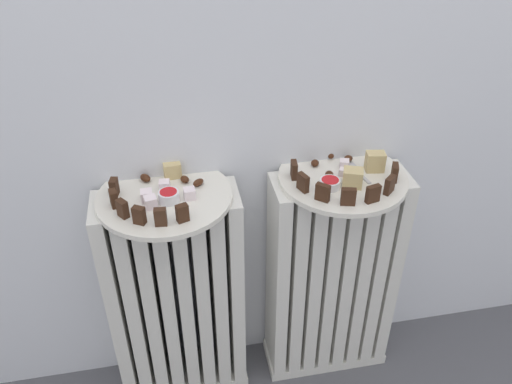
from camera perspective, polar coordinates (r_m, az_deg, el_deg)
radiator_left at (r=1.39m, az=-8.53°, el=-11.53°), size 0.34×0.13×0.63m
radiator_right at (r=1.45m, az=8.15°, el=-9.32°), size 0.34×0.13×0.63m
plate_left at (r=1.18m, az=-9.86°, el=-0.51°), size 0.30×0.30×0.01m
plate_right at (r=1.25m, az=9.35°, el=1.54°), size 0.30×0.30×0.01m
dark_cake_slice_left_0 at (r=1.19m, az=-15.10°, el=0.52°), size 0.02×0.03×0.04m
dark_cake_slice_left_1 at (r=1.16m, az=-15.13°, el=-0.69°), size 0.02×0.03×0.04m
dark_cake_slice_left_2 at (r=1.12m, az=-14.25°, el=-1.77°), size 0.03×0.03×0.04m
dark_cake_slice_left_3 at (r=1.09m, az=-12.54°, el=-2.49°), size 0.03×0.03×0.04m
dark_cake_slice_left_4 at (r=1.08m, az=-10.30°, el=-2.68°), size 0.03×0.02×0.04m
dark_cake_slice_left_5 at (r=1.08m, az=-7.98°, el=-2.28°), size 0.03×0.02×0.04m
marble_cake_slice_left_0 at (r=1.23m, az=-9.06°, el=2.41°), size 0.04×0.04×0.04m
turkish_delight_left_0 at (r=1.19m, az=-9.87°, el=0.68°), size 0.03×0.03×0.02m
turkish_delight_left_1 at (r=1.15m, az=-7.20°, el=-0.18°), size 0.03×0.03×0.02m
turkish_delight_left_2 at (r=1.14m, az=-11.34°, el=-1.09°), size 0.03×0.03×0.03m
turkish_delight_left_3 at (r=1.16m, az=-11.75°, el=-0.40°), size 0.03×0.03×0.03m
medjool_date_left_0 at (r=1.23m, az=-11.89°, el=1.49°), size 0.03×0.04×0.02m
medjool_date_left_1 at (r=1.21m, az=-7.72°, el=1.37°), size 0.03×0.03×0.02m
medjool_date_left_2 at (r=1.19m, az=-6.27°, el=1.02°), size 0.03×0.03×0.02m
jam_bowl_left at (r=1.15m, az=-9.43°, el=-0.42°), size 0.04×0.04×0.03m
dark_cake_slice_right_0 at (r=1.21m, az=4.13°, el=2.41°), size 0.02×0.03×0.04m
dark_cake_slice_right_1 at (r=1.17m, az=5.11°, el=1.03°), size 0.02×0.03×0.04m
dark_cake_slice_right_2 at (r=1.14m, az=7.23°, el=-0.05°), size 0.03×0.03×0.04m
dark_cake_slice_right_3 at (r=1.14m, az=9.97°, el=-0.51°), size 0.03×0.02×0.04m
dark_cake_slice_right_4 at (r=1.16m, az=12.55°, el=-0.20°), size 0.03×0.02×0.04m
dark_cake_slice_right_5 at (r=1.19m, az=14.27°, el=0.75°), size 0.03×0.03×0.04m
dark_cake_slice_right_6 at (r=1.24m, az=14.78°, el=2.06°), size 0.02×0.03×0.04m
marble_cake_slice_right_0 at (r=1.27m, az=12.76°, el=3.23°), size 0.05×0.04×0.05m
marble_cake_slice_right_1 at (r=1.20m, az=10.43°, el=1.53°), size 0.05×0.05×0.04m
turkish_delight_right_0 at (r=1.24m, az=9.41°, el=2.13°), size 0.02×0.02×0.02m
turkish_delight_right_1 at (r=1.27m, az=9.54°, el=2.99°), size 0.03×0.03×0.02m
medjool_date_right_0 at (r=1.27m, az=6.39°, el=3.13°), size 0.03×0.03×0.02m
medjool_date_right_1 at (r=1.30m, az=9.94°, el=3.57°), size 0.03×0.03×0.02m
medjool_date_right_2 at (r=1.30m, az=7.99°, el=3.97°), size 0.02×0.03×0.02m
medjool_date_right_3 at (r=1.23m, az=7.93°, el=1.89°), size 0.02×0.03×0.02m
jam_bowl_right at (r=1.19m, az=8.00°, el=0.98°), size 0.05×0.05×0.02m
fork at (r=1.26m, az=10.93°, el=2.20°), size 0.03×0.09×0.00m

